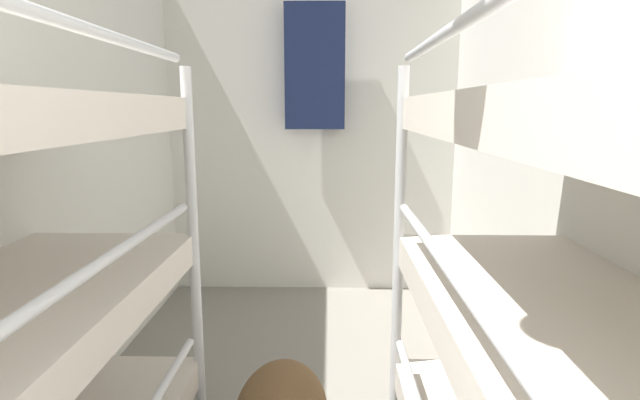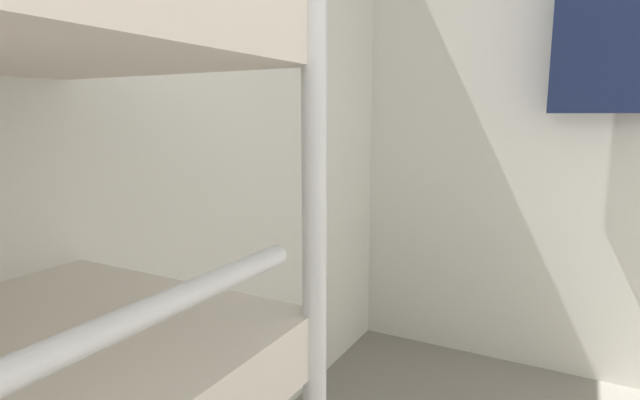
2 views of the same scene
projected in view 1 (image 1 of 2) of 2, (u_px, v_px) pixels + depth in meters
wall_right at (615, 174)px, 1.74m from camera, size 0.06×4.40×2.45m
wall_back at (312, 138)px, 3.90m from camera, size 2.33×0.06×2.45m
bunk_stack_right_near at (613, 372)px, 1.09m from camera, size 0.70×1.86×1.65m
hanging_coat at (315, 67)px, 3.66m from camera, size 0.44×0.12×0.90m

